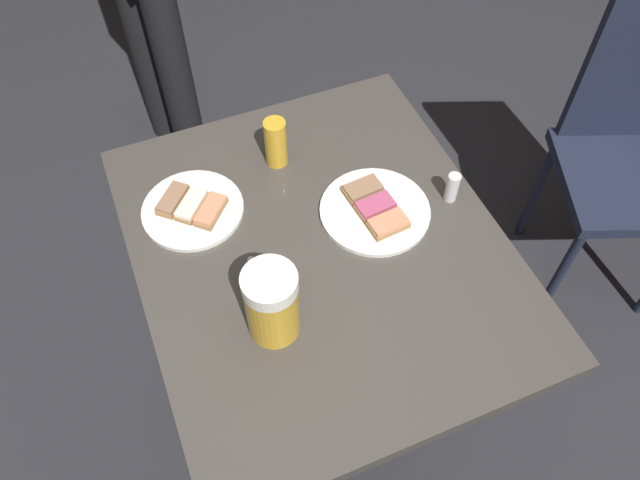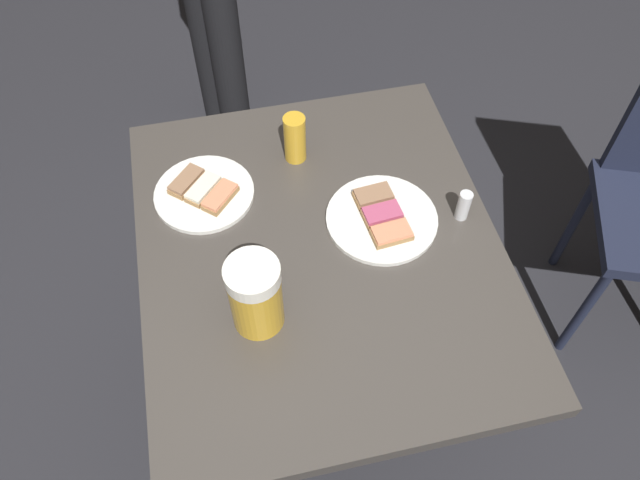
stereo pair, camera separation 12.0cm
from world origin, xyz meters
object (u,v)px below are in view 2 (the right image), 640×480
at_px(salt_shaker, 464,206).
at_px(beer_glass_small, 296,138).
at_px(plate_far, 204,192).
at_px(plate_near, 382,217).
at_px(beer_mug, 255,293).

bearing_deg(salt_shaker, beer_glass_small, -128.79).
bearing_deg(plate_far, plate_near, 67.17).
height_order(plate_near, beer_mug, beer_mug).
height_order(beer_mug, salt_shaker, beer_mug).
xyz_separation_m(beer_glass_small, salt_shaker, (0.24, 0.29, -0.02)).
distance_m(plate_near, beer_glass_small, 0.25).
height_order(plate_far, beer_mug, beer_mug).
distance_m(beer_mug, salt_shaker, 0.46).
relative_size(plate_near, salt_shaker, 3.29).
bearing_deg(salt_shaker, plate_far, -108.61).
bearing_deg(plate_far, beer_mug, 11.81).
height_order(plate_near, plate_far, same).
relative_size(beer_mug, beer_glass_small, 1.44).
xyz_separation_m(plate_near, beer_glass_small, (-0.21, -0.13, 0.05)).
distance_m(plate_far, beer_glass_small, 0.23).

